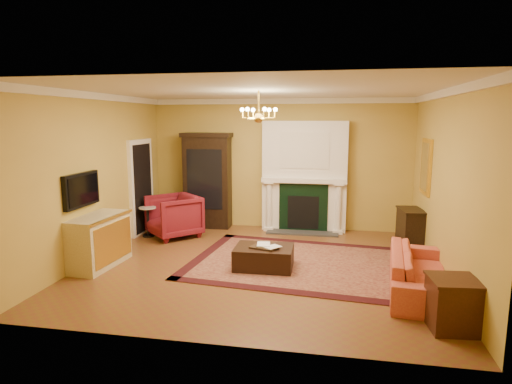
% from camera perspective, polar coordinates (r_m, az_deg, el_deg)
% --- Properties ---
extents(floor, '(6.00, 5.50, 0.02)m').
position_cam_1_polar(floor, '(7.64, 0.33, -9.77)').
color(floor, brown).
rests_on(floor, ground).
extents(ceiling, '(6.00, 5.50, 0.02)m').
position_cam_1_polar(ceiling, '(7.22, 0.36, 13.46)').
color(ceiling, silver).
rests_on(ceiling, wall_back).
extents(wall_back, '(6.00, 0.02, 3.00)m').
position_cam_1_polar(wall_back, '(9.99, 3.12, 3.71)').
color(wall_back, gold).
rests_on(wall_back, floor).
extents(wall_front, '(6.00, 0.02, 3.00)m').
position_cam_1_polar(wall_front, '(4.63, -5.65, -3.23)').
color(wall_front, gold).
rests_on(wall_front, floor).
extents(wall_left, '(0.02, 5.50, 3.00)m').
position_cam_1_polar(wall_left, '(8.35, -20.47, 1.95)').
color(wall_left, gold).
rests_on(wall_left, floor).
extents(wall_right, '(0.02, 5.50, 3.00)m').
position_cam_1_polar(wall_right, '(7.38, 24.02, 0.79)').
color(wall_right, gold).
rests_on(wall_right, floor).
extents(fireplace, '(1.90, 0.70, 2.50)m').
position_cam_1_polar(fireplace, '(9.78, 6.45, 1.73)').
color(fireplace, white).
rests_on(fireplace, wall_back).
extents(crown_molding, '(6.00, 5.50, 0.12)m').
position_cam_1_polar(crown_molding, '(8.16, 1.56, 12.52)').
color(crown_molding, white).
rests_on(crown_molding, ceiling).
extents(doorway, '(0.08, 1.05, 2.10)m').
position_cam_1_polar(doorway, '(9.87, -15.01, 0.66)').
color(doorway, white).
rests_on(doorway, wall_left).
extents(tv_panel, '(0.09, 0.95, 0.58)m').
position_cam_1_polar(tv_panel, '(7.83, -22.24, 0.26)').
color(tv_panel, black).
rests_on(tv_panel, wall_left).
extents(gilt_mirror, '(0.06, 0.76, 1.05)m').
position_cam_1_polar(gilt_mirror, '(8.71, 21.70, 3.17)').
color(gilt_mirror, yellow).
rests_on(gilt_mirror, wall_right).
extents(chandelier, '(0.63, 0.55, 0.53)m').
position_cam_1_polar(chandelier, '(7.21, 0.35, 10.27)').
color(chandelier, gold).
rests_on(chandelier, ceiling).
extents(oriental_rug, '(4.05, 3.21, 0.02)m').
position_cam_1_polar(oriental_rug, '(7.75, 5.76, -9.39)').
color(oriental_rug, '#490F11').
rests_on(oriental_rug, floor).
extents(china_cabinet, '(1.08, 0.52, 2.13)m').
position_cam_1_polar(china_cabinet, '(10.13, -6.47, 1.26)').
color(china_cabinet, black).
rests_on(china_cabinet, floor).
extents(wingback_armchair, '(1.34, 1.34, 1.01)m').
position_cam_1_polar(wingback_armchair, '(9.46, -10.92, -2.91)').
color(wingback_armchair, maroon).
rests_on(wingback_armchair, floor).
extents(pedestal_table, '(0.37, 0.37, 0.65)m').
position_cam_1_polar(pedestal_table, '(9.62, -14.21, -3.57)').
color(pedestal_table, black).
rests_on(pedestal_table, floor).
extents(commode, '(0.65, 1.24, 0.90)m').
position_cam_1_polar(commode, '(7.95, -20.29, -6.15)').
color(commode, beige).
rests_on(commode, floor).
extents(coral_sofa, '(0.85, 2.13, 0.81)m').
position_cam_1_polar(coral_sofa, '(6.85, 20.99, -9.08)').
color(coral_sofa, '#C8633F').
rests_on(coral_sofa, floor).
extents(end_table, '(0.58, 0.58, 0.61)m').
position_cam_1_polar(end_table, '(5.86, 24.70, -13.56)').
color(end_table, '#3B1B10').
rests_on(end_table, floor).
extents(console_table, '(0.48, 0.73, 0.77)m').
position_cam_1_polar(console_table, '(9.00, 19.89, -4.74)').
color(console_table, black).
rests_on(console_table, floor).
extents(leather_ottoman, '(1.00, 0.74, 0.37)m').
position_cam_1_polar(leather_ottoman, '(7.41, 1.06, -8.68)').
color(leather_ottoman, black).
rests_on(leather_ottoman, oriental_rug).
extents(ottoman_tray, '(0.52, 0.46, 0.03)m').
position_cam_1_polar(ottoman_tray, '(7.30, 1.19, -7.33)').
color(ottoman_tray, black).
rests_on(ottoman_tray, leather_ottoman).
extents(book_a, '(0.22, 0.06, 0.30)m').
position_cam_1_polar(book_a, '(7.30, 0.14, -6.00)').
color(book_a, gray).
rests_on(book_a, ottoman_tray).
extents(book_b, '(0.16, 0.14, 0.27)m').
position_cam_1_polar(book_b, '(7.24, 1.71, -6.25)').
color(book_b, gray).
rests_on(book_b, ottoman_tray).
extents(topiary_left, '(0.17, 0.17, 0.45)m').
position_cam_1_polar(topiary_left, '(9.75, 3.51, 3.43)').
color(topiary_left, gray).
rests_on(topiary_left, fireplace).
extents(topiary_right, '(0.14, 0.14, 0.39)m').
position_cam_1_polar(topiary_right, '(9.69, 10.96, 3.02)').
color(topiary_right, gray).
rests_on(topiary_right, fireplace).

